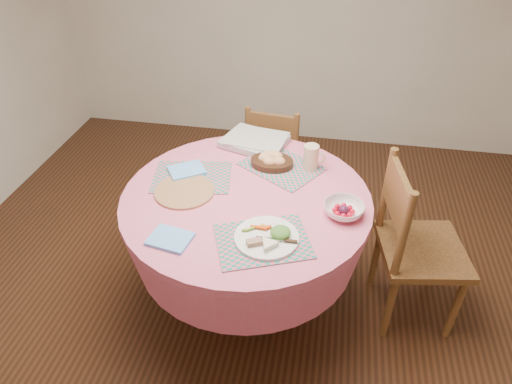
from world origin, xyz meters
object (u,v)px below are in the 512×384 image
dining_table (247,226)px  fruit_bowl (344,210)px  dinner_plate (268,237)px  latte_mug (311,157)px  chair_right (413,244)px  bread_bowl (272,160)px  chair_back (276,156)px  wicker_trivet (185,191)px

dining_table → fruit_bowl: 0.53m
dinner_plate → latte_mug: size_ratio=2.10×
chair_right → dinner_plate: 0.84m
dinner_plate → bread_bowl: 0.60m
dining_table → chair_right: (0.86, 0.08, -0.06)m
dining_table → chair_back: size_ratio=1.47×
chair_right → bread_bowl: chair_right is taller
chair_back → wicker_trivet: (-0.33, -0.92, 0.32)m
dinner_plate → bread_bowl: size_ratio=1.23×
dinner_plate → fruit_bowl: size_ratio=1.41×
dining_table → fruit_bowl: fruit_bowl is taller
chair_right → bread_bowl: size_ratio=4.15×
chair_back → bread_bowl: chair_back is taller
bread_bowl → latte_mug: size_ratio=1.70×
chair_right → dinner_plate: bearing=109.5°
chair_right → wicker_trivet: 1.20m
bread_bowl → fruit_bowl: size_ratio=1.14×
wicker_trivet → dinner_plate: dinner_plate is taller
latte_mug → dinner_plate: bearing=-102.5°
wicker_trivet → latte_mug: 0.69m
bread_bowl → latte_mug: latte_mug is taller
dinner_plate → wicker_trivet: bearing=149.0°
chair_right → fruit_bowl: size_ratio=4.73×
dining_table → chair_right: size_ratio=1.30×
chair_right → wicker_trivet: (-1.17, -0.10, 0.26)m
wicker_trivet → bread_bowl: bread_bowl is taller
wicker_trivet → dinner_plate: bearing=-31.0°
chair_right → fruit_bowl: 0.50m
wicker_trivet → latte_mug: size_ratio=2.22×
dining_table → wicker_trivet: 0.37m
latte_mug → fruit_bowl: size_ratio=0.67×
dining_table → dinner_plate: (0.16, -0.30, 0.22)m
chair_right → latte_mug: bearing=59.4°
chair_right → dining_table: bearing=86.0°
dining_table → wicker_trivet: (-0.31, -0.02, 0.20)m
bread_bowl → latte_mug: (0.21, 0.01, 0.04)m
dining_table → bread_bowl: bread_bowl is taller
chair_right → bread_bowl: (-0.78, 0.21, 0.29)m
wicker_trivet → dinner_plate: (0.47, -0.28, 0.02)m
dining_table → wicker_trivet: bearing=-175.5°
wicker_trivet → bread_bowl: (0.39, 0.32, 0.03)m
dining_table → bread_bowl: bearing=74.2°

